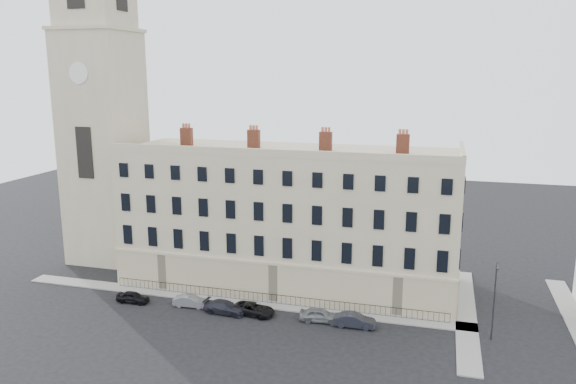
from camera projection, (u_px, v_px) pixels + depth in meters
name	position (u px, v px, depth m)	size (l,w,h in m)	color
ground	(318.00, 334.00, 50.57)	(160.00, 160.00, 0.00)	black
terrace	(289.00, 217.00, 61.83)	(36.22, 12.22, 17.00)	#BDAF8C
church_tower	(102.00, 110.00, 67.69)	(8.00, 8.13, 44.00)	#BDAF8C
pavement_terrace	(234.00, 301.00, 57.89)	(48.00, 2.00, 0.12)	gray
pavement_east_return	(466.00, 314.00, 54.69)	(2.00, 24.00, 0.12)	gray
pavement_adjacent	(574.00, 317.00, 53.95)	(2.00, 20.00, 0.12)	gray
railings	(272.00, 299.00, 57.12)	(35.00, 0.04, 0.96)	black
car_a	(133.00, 297.00, 57.47)	(1.36, 3.39, 1.15)	black
car_b	(191.00, 301.00, 56.44)	(1.22, 3.50, 1.15)	slate
car_c	(225.00, 307.00, 54.89)	(1.74, 4.27, 1.24)	#22222D
car_d	(254.00, 309.00, 54.57)	(1.93, 4.19, 1.17)	black
car_e	(320.00, 315.00, 53.07)	(1.56, 3.88, 1.32)	slate
car_f	(354.00, 320.00, 51.93)	(1.37, 3.92, 1.29)	#22242D
streetlamp	(494.00, 298.00, 48.72)	(0.22, 1.55, 7.18)	#2D2D32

